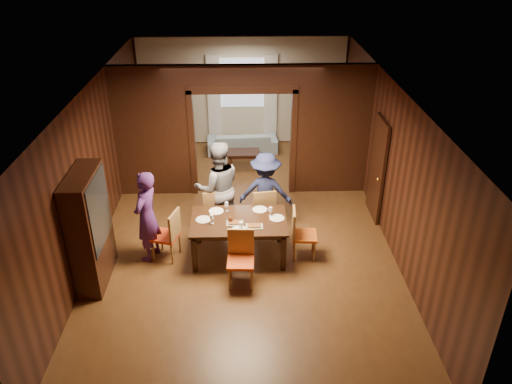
{
  "coord_description": "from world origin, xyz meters",
  "views": [
    {
      "loc": [
        -0.0,
        -8.46,
        5.43
      ],
      "look_at": [
        0.23,
        -0.4,
        1.05
      ],
      "focal_mm": 35.0,
      "sensor_mm": 36.0,
      "label": 1
    }
  ],
  "objects_px": {
    "chair_left": "(165,234)",
    "chair_far_l": "(215,210)",
    "person_purple": "(147,217)",
    "person_grey": "(218,188)",
    "chair_far_r": "(263,209)",
    "sofa": "(242,142)",
    "coffee_table": "(243,159)",
    "chair_near": "(241,260)",
    "hutch": "(90,229)",
    "person_navy": "(266,192)",
    "chair_right": "(304,234)",
    "dining_table": "(239,238)"
  },
  "relations": [
    {
      "from": "chair_left",
      "to": "coffee_table",
      "type": "bearing_deg",
      "value": 176.54
    },
    {
      "from": "sofa",
      "to": "chair_near",
      "type": "distance_m",
      "value": 5.58
    },
    {
      "from": "chair_right",
      "to": "chair_far_l",
      "type": "xyz_separation_m",
      "value": [
        -1.65,
        0.91,
        0.0
      ]
    },
    {
      "from": "sofa",
      "to": "chair_left",
      "type": "bearing_deg",
      "value": 70.16
    },
    {
      "from": "person_grey",
      "to": "chair_left",
      "type": "distance_m",
      "value": 1.38
    },
    {
      "from": "chair_left",
      "to": "chair_far_l",
      "type": "bearing_deg",
      "value": 151.95
    },
    {
      "from": "chair_far_r",
      "to": "chair_near",
      "type": "bearing_deg",
      "value": 67.95
    },
    {
      "from": "coffee_table",
      "to": "dining_table",
      "type": "bearing_deg",
      "value": -91.46
    },
    {
      "from": "sofa",
      "to": "dining_table",
      "type": "bearing_deg",
      "value": 85.6
    },
    {
      "from": "dining_table",
      "to": "chair_near",
      "type": "xyz_separation_m",
      "value": [
        0.03,
        -0.82,
        0.1
      ]
    },
    {
      "from": "person_purple",
      "to": "sofa",
      "type": "bearing_deg",
      "value": 179.04
    },
    {
      "from": "coffee_table",
      "to": "chair_near",
      "type": "xyz_separation_m",
      "value": [
        -0.07,
        -4.65,
        0.28
      ]
    },
    {
      "from": "person_purple",
      "to": "person_grey",
      "type": "height_order",
      "value": "person_grey"
    },
    {
      "from": "chair_far_l",
      "to": "chair_far_r",
      "type": "bearing_deg",
      "value": 176.04
    },
    {
      "from": "coffee_table",
      "to": "chair_right",
      "type": "bearing_deg",
      "value": -74.42
    },
    {
      "from": "person_navy",
      "to": "chair_left",
      "type": "xyz_separation_m",
      "value": [
        -1.84,
        -0.97,
        -0.32
      ]
    },
    {
      "from": "dining_table",
      "to": "person_purple",
      "type": "bearing_deg",
      "value": 179.86
    },
    {
      "from": "person_navy",
      "to": "chair_right",
      "type": "relative_size",
      "value": 1.66
    },
    {
      "from": "dining_table",
      "to": "hutch",
      "type": "xyz_separation_m",
      "value": [
        -2.44,
        -0.59,
        0.62
      ]
    },
    {
      "from": "chair_left",
      "to": "chair_near",
      "type": "xyz_separation_m",
      "value": [
        1.35,
        -0.82,
        0.0
      ]
    },
    {
      "from": "coffee_table",
      "to": "chair_far_r",
      "type": "distance_m",
      "value": 3.01
    },
    {
      "from": "person_purple",
      "to": "chair_far_r",
      "type": "height_order",
      "value": "person_purple"
    },
    {
      "from": "person_navy",
      "to": "chair_left",
      "type": "relative_size",
      "value": 1.66
    },
    {
      "from": "person_purple",
      "to": "chair_near",
      "type": "height_order",
      "value": "person_purple"
    },
    {
      "from": "coffee_table",
      "to": "chair_left",
      "type": "bearing_deg",
      "value": -110.33
    },
    {
      "from": "person_grey",
      "to": "chair_far_r",
      "type": "distance_m",
      "value": 0.98
    },
    {
      "from": "dining_table",
      "to": "chair_far_l",
      "type": "bearing_deg",
      "value": 118.98
    },
    {
      "from": "coffee_table",
      "to": "chair_left",
      "type": "distance_m",
      "value": 4.09
    },
    {
      "from": "chair_far_r",
      "to": "coffee_table",
      "type": "bearing_deg",
      "value": -90.3
    },
    {
      "from": "sofa",
      "to": "chair_near",
      "type": "bearing_deg",
      "value": 86.03
    },
    {
      "from": "coffee_table",
      "to": "hutch",
      "type": "distance_m",
      "value": 5.15
    },
    {
      "from": "dining_table",
      "to": "chair_left",
      "type": "distance_m",
      "value": 1.33
    },
    {
      "from": "coffee_table",
      "to": "chair_right",
      "type": "height_order",
      "value": "chair_right"
    },
    {
      "from": "dining_table",
      "to": "chair_left",
      "type": "relative_size",
      "value": 1.76
    },
    {
      "from": "chair_right",
      "to": "hutch",
      "type": "relative_size",
      "value": 0.48
    },
    {
      "from": "sofa",
      "to": "chair_right",
      "type": "height_order",
      "value": "chair_right"
    },
    {
      "from": "chair_far_l",
      "to": "chair_left",
      "type": "bearing_deg",
      "value": 41.01
    },
    {
      "from": "chair_left",
      "to": "person_grey",
      "type": "bearing_deg",
      "value": 151.39
    },
    {
      "from": "sofa",
      "to": "hutch",
      "type": "xyz_separation_m",
      "value": [
        -2.51,
        -5.35,
        0.73
      ]
    },
    {
      "from": "dining_table",
      "to": "chair_right",
      "type": "relative_size",
      "value": 1.76
    },
    {
      "from": "person_purple",
      "to": "coffee_table",
      "type": "height_order",
      "value": "person_purple"
    },
    {
      "from": "person_purple",
      "to": "dining_table",
      "type": "bearing_deg",
      "value": 108.54
    },
    {
      "from": "person_navy",
      "to": "chair_far_r",
      "type": "xyz_separation_m",
      "value": [
        -0.06,
        -0.12,
        -0.32
      ]
    },
    {
      "from": "chair_near",
      "to": "person_grey",
      "type": "bearing_deg",
      "value": 106.31
    },
    {
      "from": "person_navy",
      "to": "hutch",
      "type": "relative_size",
      "value": 0.81
    },
    {
      "from": "chair_left",
      "to": "hutch",
      "type": "xyz_separation_m",
      "value": [
        -1.11,
        -0.59,
        0.52
      ]
    },
    {
      "from": "person_navy",
      "to": "sofa",
      "type": "bearing_deg",
      "value": -76.2
    },
    {
      "from": "person_navy",
      "to": "chair_far_l",
      "type": "relative_size",
      "value": 1.66
    },
    {
      "from": "chair_near",
      "to": "sofa",
      "type": "bearing_deg",
      "value": 92.03
    },
    {
      "from": "dining_table",
      "to": "chair_near",
      "type": "bearing_deg",
      "value": -88.0
    }
  ]
}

